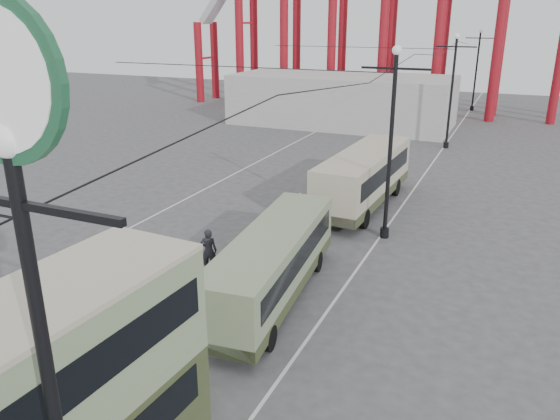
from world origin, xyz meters
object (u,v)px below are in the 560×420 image
at_px(single_decker_green, 273,262).
at_px(pedestrian, 209,251).
at_px(lamp_post_near, 25,237).
at_px(single_decker_cream, 364,176).

bearing_deg(single_decker_green, pedestrian, 156.89).
relative_size(lamp_post_near, single_decker_cream, 1.02).
height_order(single_decker_green, single_decker_cream, single_decker_cream).
relative_size(single_decker_green, pedestrian, 5.09).
bearing_deg(single_decker_cream, single_decker_green, -88.29).
bearing_deg(single_decker_cream, pedestrian, -105.92).
relative_size(lamp_post_near, pedestrian, 5.43).
bearing_deg(single_decker_green, lamp_post_near, -84.71).
relative_size(single_decker_green, single_decker_cream, 0.96).
bearing_deg(pedestrian, lamp_post_near, 92.31).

